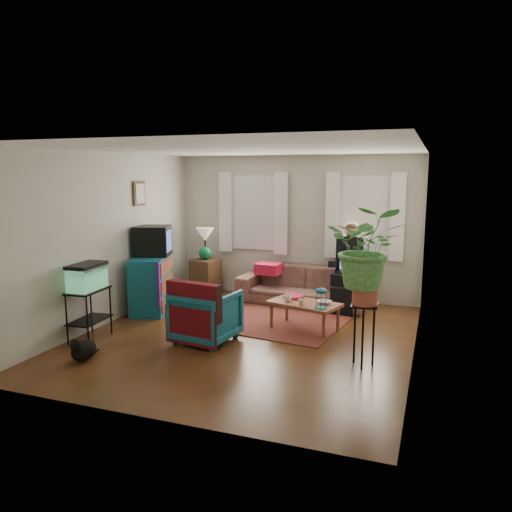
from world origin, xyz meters
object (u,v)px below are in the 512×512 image
at_px(aquarium_stand, 89,315).
at_px(armchair, 206,313).
at_px(dresser, 151,284).
at_px(side_table, 206,277).
at_px(plant_stand, 364,335).
at_px(coffee_table, 304,316).
at_px(sofa, 303,279).

bearing_deg(aquarium_stand, armchair, 13.72).
relative_size(dresser, armchair, 1.31).
xyz_separation_m(side_table, plant_stand, (3.34, -2.62, 0.05)).
xyz_separation_m(armchair, plant_stand, (2.15, -0.17, -0.01)).
distance_m(coffee_table, plant_stand, 1.51).
distance_m(dresser, plant_stand, 3.89).
bearing_deg(plant_stand, dresser, 161.41).
height_order(side_table, aquarium_stand, aquarium_stand).
relative_size(armchair, coffee_table, 0.78).
xyz_separation_m(side_table, aquarium_stand, (-0.35, -2.95, 0.02)).
distance_m(sofa, armchair, 2.49).
xyz_separation_m(sofa, armchair, (-0.74, -2.37, -0.05)).
relative_size(dresser, aquarium_stand, 1.45).
relative_size(sofa, side_table, 3.37).
bearing_deg(plant_stand, side_table, 141.95).
height_order(sofa, dresser, dresser).
bearing_deg(coffee_table, aquarium_stand, -135.33).
relative_size(sofa, dresser, 2.18).
bearing_deg(armchair, aquarium_stand, 25.84).
bearing_deg(side_table, aquarium_stand, -96.77).
height_order(side_table, armchair, armchair).
bearing_deg(side_table, plant_stand, -38.05).
bearing_deg(coffee_table, sofa, 122.03).
bearing_deg(aquarium_stand, sofa, 47.19).
xyz_separation_m(side_table, dresser, (-0.34, -1.38, 0.13)).
distance_m(side_table, dresser, 1.42).
bearing_deg(dresser, coffee_table, -21.51).
height_order(sofa, coffee_table, sofa).
height_order(aquarium_stand, armchair, armchair).
xyz_separation_m(side_table, coffee_table, (2.33, -1.51, -0.12)).
relative_size(dresser, plant_stand, 1.35).
bearing_deg(sofa, plant_stand, -57.40).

